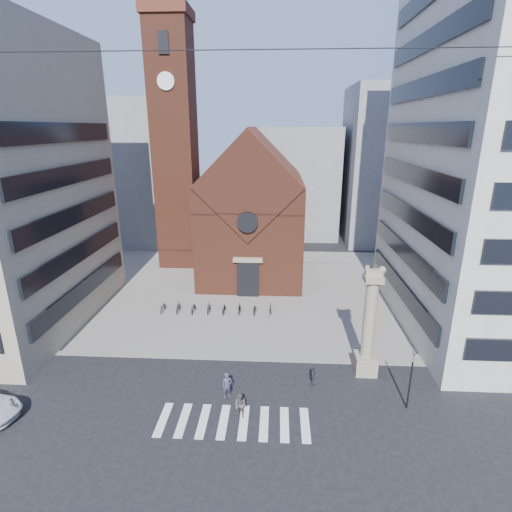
{
  "coord_description": "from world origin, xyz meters",
  "views": [
    {
      "loc": [
        3.14,
        -23.83,
        17.92
      ],
      "look_at": [
        1.38,
        8.0,
        7.62
      ],
      "focal_mm": 28.0,
      "sensor_mm": 36.0,
      "label": 1
    }
  ],
  "objects_px": {
    "pedestrian_1": "(240,405)",
    "scooter_0": "(163,307)",
    "pedestrian_0": "(227,385)",
    "pedestrian_2": "(313,376)",
    "traffic_light": "(411,379)",
    "lion_column": "(368,332)"
  },
  "relations": [
    {
      "from": "traffic_light",
      "to": "pedestrian_0",
      "type": "relative_size",
      "value": 2.25
    },
    {
      "from": "scooter_0",
      "to": "lion_column",
      "type": "bearing_deg",
      "value": -26.92
    },
    {
      "from": "lion_column",
      "to": "pedestrian_0",
      "type": "distance_m",
      "value": 11.04
    },
    {
      "from": "pedestrian_1",
      "to": "pedestrian_0",
      "type": "bearing_deg",
      "value": 146.42
    },
    {
      "from": "lion_column",
      "to": "pedestrian_2",
      "type": "distance_m",
      "value": 5.24
    },
    {
      "from": "pedestrian_2",
      "to": "scooter_0",
      "type": "bearing_deg",
      "value": 59.79
    },
    {
      "from": "pedestrian_0",
      "to": "pedestrian_1",
      "type": "xyz_separation_m",
      "value": [
        1.1,
        -1.93,
        -0.09
      ]
    },
    {
      "from": "lion_column",
      "to": "traffic_light",
      "type": "height_order",
      "value": "lion_column"
    },
    {
      "from": "traffic_light",
      "to": "pedestrian_0",
      "type": "xyz_separation_m",
      "value": [
        -12.15,
        0.47,
        -1.33
      ]
    },
    {
      "from": "pedestrian_2",
      "to": "scooter_0",
      "type": "height_order",
      "value": "pedestrian_2"
    },
    {
      "from": "pedestrian_0",
      "to": "scooter_0",
      "type": "bearing_deg",
      "value": 100.43
    },
    {
      "from": "lion_column",
      "to": "pedestrian_2",
      "type": "height_order",
      "value": "lion_column"
    },
    {
      "from": "pedestrian_2",
      "to": "scooter_0",
      "type": "distance_m",
      "value": 18.19
    },
    {
      "from": "traffic_light",
      "to": "lion_column",
      "type": "bearing_deg",
      "value": 116.46
    },
    {
      "from": "pedestrian_0",
      "to": "pedestrian_1",
      "type": "height_order",
      "value": "pedestrian_0"
    },
    {
      "from": "traffic_light",
      "to": "scooter_0",
      "type": "relative_size",
      "value": 2.38
    },
    {
      "from": "pedestrian_1",
      "to": "scooter_0",
      "type": "bearing_deg",
      "value": 148.53
    },
    {
      "from": "lion_column",
      "to": "pedestrian_1",
      "type": "xyz_separation_m",
      "value": [
        -9.05,
        -5.46,
        -2.6
      ]
    },
    {
      "from": "lion_column",
      "to": "traffic_light",
      "type": "xyz_separation_m",
      "value": [
        1.99,
        -4.0,
        -1.17
      ]
    },
    {
      "from": "traffic_light",
      "to": "pedestrian_1",
      "type": "height_order",
      "value": "traffic_light"
    },
    {
      "from": "pedestrian_1",
      "to": "pedestrian_2",
      "type": "distance_m",
      "value": 6.14
    },
    {
      "from": "traffic_light",
      "to": "pedestrian_1",
      "type": "bearing_deg",
      "value": -172.46
    }
  ]
}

